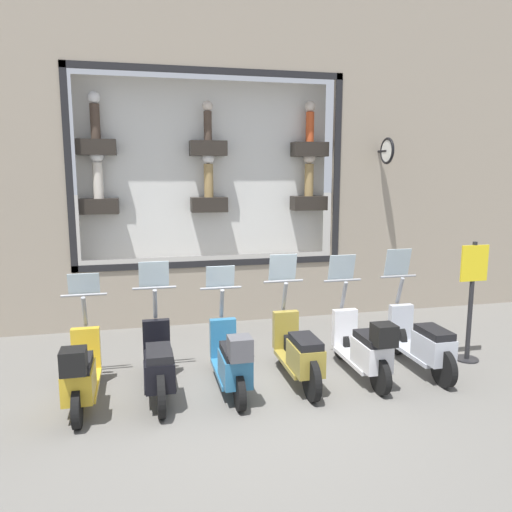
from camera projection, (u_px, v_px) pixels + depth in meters
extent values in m
plane|color=#66635E|center=(252.00, 399.00, 6.43)|extent=(120.00, 120.00, 0.00)
cube|color=gray|center=(211.00, 292.00, 9.79)|extent=(0.40, 5.09, 1.11)
cube|color=black|center=(210.00, 71.00, 8.90)|extent=(0.04, 5.09, 0.12)
cube|color=black|center=(212.00, 263.00, 9.49)|extent=(0.04, 5.09, 0.12)
cube|color=black|center=(337.00, 170.00, 9.75)|extent=(0.04, 0.12, 3.63)
cube|color=black|center=(69.00, 170.00, 8.64)|extent=(0.04, 0.12, 3.63)
cube|color=silver|center=(207.00, 170.00, 9.73)|extent=(0.04, 4.85, 3.39)
cube|color=#28231E|center=(310.00, 149.00, 9.91)|extent=(0.36, 0.69, 0.28)
cylinder|color=#CC4C23|center=(310.00, 127.00, 9.84)|extent=(0.16, 0.16, 0.58)
sphere|color=beige|center=(310.00, 106.00, 9.77)|extent=(0.21, 0.21, 0.21)
cube|color=#28231E|center=(208.00, 148.00, 9.45)|extent=(0.36, 0.69, 0.28)
cylinder|color=#47382D|center=(208.00, 126.00, 9.38)|extent=(0.15, 0.15, 0.54)
sphere|color=beige|center=(207.00, 106.00, 9.32)|extent=(0.20, 0.20, 0.20)
cube|color=#28231E|center=(96.00, 147.00, 9.00)|extent=(0.36, 0.69, 0.28)
cylinder|color=#47382D|center=(95.00, 122.00, 8.92)|extent=(0.17, 0.17, 0.62)
sphere|color=white|center=(94.00, 97.00, 8.85)|extent=(0.22, 0.22, 0.22)
cube|color=#28231E|center=(309.00, 203.00, 10.09)|extent=(0.36, 0.69, 0.28)
cylinder|color=#9E7F4C|center=(309.00, 180.00, 10.01)|extent=(0.18, 0.18, 0.64)
sphere|color=beige|center=(309.00, 158.00, 9.94)|extent=(0.23, 0.23, 0.23)
cube|color=#28231E|center=(209.00, 205.00, 9.63)|extent=(0.36, 0.69, 0.28)
cylinder|color=#9E7F4C|center=(209.00, 181.00, 9.55)|extent=(0.18, 0.18, 0.63)
sphere|color=white|center=(208.00, 158.00, 9.48)|extent=(0.23, 0.23, 0.23)
cube|color=#28231E|center=(99.00, 206.00, 9.17)|extent=(0.36, 0.69, 0.28)
cylinder|color=silver|center=(98.00, 181.00, 9.10)|extent=(0.18, 0.18, 0.65)
sphere|color=white|center=(97.00, 156.00, 9.02)|extent=(0.24, 0.24, 0.24)
cylinder|color=black|center=(383.00, 151.00, 9.73)|extent=(0.35, 0.05, 0.05)
torus|color=black|center=(387.00, 151.00, 9.57)|extent=(0.51, 0.05, 0.51)
cylinder|color=white|center=(387.00, 151.00, 9.57)|extent=(0.42, 0.03, 0.42)
cylinder|color=black|center=(397.00, 338.00, 8.01)|extent=(0.52, 0.09, 0.52)
cylinder|color=black|center=(444.00, 368.00, 6.78)|extent=(0.52, 0.09, 0.52)
cube|color=#B7BCC6|center=(418.00, 353.00, 7.39)|extent=(1.02, 0.38, 0.06)
cube|color=#B7BCC6|center=(433.00, 348.00, 7.00)|extent=(0.61, 0.35, 0.36)
cube|color=black|center=(434.00, 332.00, 6.96)|extent=(0.58, 0.31, 0.10)
cube|color=#B7BCC6|center=(401.00, 322.00, 7.86)|extent=(0.12, 0.37, 0.56)
cylinder|color=gray|center=(400.00, 291.00, 7.85)|extent=(0.20, 0.06, 0.45)
cylinder|color=gray|center=(398.00, 276.00, 7.88)|extent=(0.04, 0.61, 0.04)
cube|color=silver|center=(398.00, 262.00, 7.88)|extent=(0.11, 0.42, 0.44)
cylinder|color=black|center=(341.00, 343.00, 7.81)|extent=(0.49, 0.09, 0.49)
cylinder|color=black|center=(380.00, 376.00, 6.55)|extent=(0.49, 0.09, 0.49)
cube|color=silver|center=(359.00, 359.00, 7.18)|extent=(1.02, 0.38, 0.06)
cube|color=silver|center=(371.00, 354.00, 6.79)|extent=(0.61, 0.35, 0.36)
cube|color=black|center=(372.00, 338.00, 6.75)|extent=(0.58, 0.31, 0.10)
cube|color=silver|center=(345.00, 327.00, 7.65)|extent=(0.12, 0.37, 0.56)
cylinder|color=gray|center=(344.00, 295.00, 7.64)|extent=(0.20, 0.06, 0.45)
cylinder|color=gray|center=(342.00, 280.00, 7.67)|extent=(0.04, 0.60, 0.04)
cube|color=silver|center=(342.00, 267.00, 7.67)|extent=(0.10, 0.42, 0.39)
cube|color=black|center=(384.00, 335.00, 6.41)|extent=(0.28, 0.28, 0.28)
cylinder|color=black|center=(284.00, 347.00, 7.56)|extent=(0.56, 0.09, 0.56)
cylinder|color=black|center=(311.00, 380.00, 6.36)|extent=(0.56, 0.09, 0.56)
cube|color=olive|center=(296.00, 363.00, 6.96)|extent=(1.02, 0.39, 0.06)
cube|color=olive|center=(305.00, 358.00, 6.57)|extent=(0.61, 0.35, 0.36)
cube|color=black|center=(306.00, 341.00, 6.53)|extent=(0.58, 0.31, 0.10)
cube|color=olive|center=(286.00, 329.00, 7.43)|extent=(0.12, 0.37, 0.56)
cylinder|color=gray|center=(285.00, 296.00, 7.42)|extent=(0.20, 0.06, 0.45)
cylinder|color=gray|center=(283.00, 281.00, 7.45)|extent=(0.04, 0.60, 0.04)
cube|color=silver|center=(283.00, 267.00, 7.45)|extent=(0.10, 0.42, 0.40)
cylinder|color=black|center=(222.00, 354.00, 7.40)|extent=(0.45, 0.09, 0.45)
cylinder|color=black|center=(240.00, 393.00, 6.11)|extent=(0.45, 0.09, 0.45)
cube|color=teal|center=(230.00, 372.00, 6.76)|extent=(1.02, 0.39, 0.06)
cube|color=teal|center=(235.00, 368.00, 6.37)|extent=(0.61, 0.35, 0.36)
cube|color=black|center=(235.00, 351.00, 6.33)|extent=(0.58, 0.31, 0.10)
cube|color=teal|center=(223.00, 338.00, 7.23)|extent=(0.12, 0.37, 0.56)
cylinder|color=gray|center=(222.00, 303.00, 7.21)|extent=(0.20, 0.06, 0.45)
cylinder|color=gray|center=(221.00, 288.00, 7.25)|extent=(0.04, 0.60, 0.04)
cube|color=silver|center=(220.00, 276.00, 7.26)|extent=(0.08, 0.42, 0.32)
cube|color=#4C4C51|center=(240.00, 348.00, 5.97)|extent=(0.28, 0.28, 0.28)
cylinder|color=black|center=(157.00, 357.00, 7.14)|extent=(0.56, 0.09, 0.56)
cylinder|color=black|center=(161.00, 395.00, 5.93)|extent=(0.56, 0.09, 0.56)
cube|color=black|center=(159.00, 375.00, 6.54)|extent=(1.02, 0.38, 0.06)
cube|color=black|center=(159.00, 371.00, 6.14)|extent=(0.61, 0.35, 0.36)
cube|color=black|center=(159.00, 353.00, 6.11)|extent=(0.58, 0.31, 0.10)
cube|color=black|center=(156.00, 339.00, 7.01)|extent=(0.12, 0.37, 0.56)
cylinder|color=gray|center=(155.00, 304.00, 6.99)|extent=(0.20, 0.06, 0.45)
cylinder|color=gray|center=(154.00, 288.00, 7.02)|extent=(0.04, 0.60, 0.04)
cube|color=silver|center=(154.00, 274.00, 7.03)|extent=(0.09, 0.42, 0.38)
cylinder|color=black|center=(88.00, 365.00, 6.97)|extent=(0.45, 0.09, 0.45)
cylinder|color=black|center=(77.00, 409.00, 5.69)|extent=(0.45, 0.09, 0.45)
cube|color=gold|center=(83.00, 386.00, 6.33)|extent=(1.02, 0.38, 0.06)
cube|color=gold|center=(79.00, 382.00, 5.94)|extent=(0.61, 0.35, 0.36)
cube|color=black|center=(78.00, 364.00, 5.90)|extent=(0.58, 0.31, 0.10)
cube|color=gold|center=(86.00, 348.00, 6.80)|extent=(0.12, 0.37, 0.56)
cylinder|color=gray|center=(84.00, 312.00, 6.79)|extent=(0.20, 0.06, 0.45)
cylinder|color=gray|center=(84.00, 295.00, 6.82)|extent=(0.04, 0.61, 0.04)
cube|color=silver|center=(84.00, 284.00, 6.83)|extent=(0.08, 0.42, 0.30)
cube|color=black|center=(73.00, 361.00, 5.55)|extent=(0.28, 0.28, 0.28)
cylinder|color=#232326|center=(466.00, 359.00, 7.78)|extent=(0.36, 0.36, 0.02)
cylinder|color=#232326|center=(471.00, 302.00, 7.63)|extent=(0.07, 0.07, 1.86)
cube|color=yellow|center=(474.00, 263.00, 7.51)|extent=(0.03, 0.45, 0.55)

